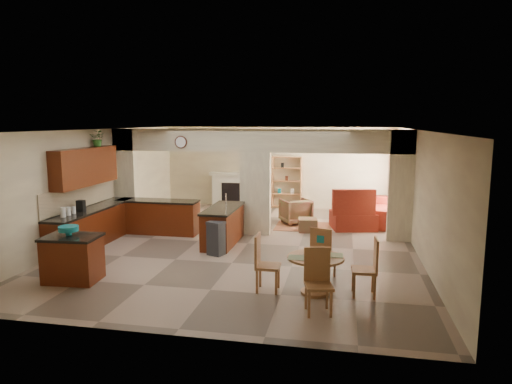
% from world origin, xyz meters
% --- Properties ---
extents(floor, '(10.00, 10.00, 0.00)m').
position_xyz_m(floor, '(0.00, 0.00, 0.00)').
color(floor, gray).
rests_on(floor, ground).
extents(ceiling, '(10.00, 10.00, 0.00)m').
position_xyz_m(ceiling, '(0.00, 0.00, 2.80)').
color(ceiling, white).
rests_on(ceiling, wall_back).
extents(wall_back, '(8.00, 0.00, 8.00)m').
position_xyz_m(wall_back, '(0.00, 5.00, 1.40)').
color(wall_back, beige).
rests_on(wall_back, floor).
extents(wall_front, '(8.00, 0.00, 8.00)m').
position_xyz_m(wall_front, '(0.00, -5.00, 1.40)').
color(wall_front, beige).
rests_on(wall_front, floor).
extents(wall_left, '(0.00, 10.00, 10.00)m').
position_xyz_m(wall_left, '(-4.00, 0.00, 1.40)').
color(wall_left, beige).
rests_on(wall_left, floor).
extents(wall_right, '(0.00, 10.00, 10.00)m').
position_xyz_m(wall_right, '(4.00, 0.00, 1.40)').
color(wall_right, beige).
rests_on(wall_right, floor).
extents(partition_left_pier, '(0.60, 0.25, 2.80)m').
position_xyz_m(partition_left_pier, '(-3.70, 1.00, 1.40)').
color(partition_left_pier, beige).
rests_on(partition_left_pier, floor).
extents(partition_center_pier, '(0.80, 0.25, 2.20)m').
position_xyz_m(partition_center_pier, '(0.00, 1.00, 1.10)').
color(partition_center_pier, beige).
rests_on(partition_center_pier, floor).
extents(partition_right_pier, '(0.60, 0.25, 2.80)m').
position_xyz_m(partition_right_pier, '(3.70, 1.00, 1.40)').
color(partition_right_pier, beige).
rests_on(partition_right_pier, floor).
extents(partition_header, '(8.00, 0.25, 0.60)m').
position_xyz_m(partition_header, '(0.00, 1.00, 2.50)').
color(partition_header, beige).
rests_on(partition_header, partition_center_pier).
extents(kitchen_counter, '(2.52, 3.29, 1.48)m').
position_xyz_m(kitchen_counter, '(-3.26, -0.25, 0.46)').
color(kitchen_counter, '#431907').
rests_on(kitchen_counter, floor).
extents(upper_cabinets, '(0.35, 2.40, 0.90)m').
position_xyz_m(upper_cabinets, '(-3.82, -0.80, 1.92)').
color(upper_cabinets, '#431907').
rests_on(upper_cabinets, wall_left).
extents(peninsula, '(0.70, 1.85, 0.91)m').
position_xyz_m(peninsula, '(-0.60, -0.11, 0.46)').
color(peninsula, '#431907').
rests_on(peninsula, floor).
extents(wall_clock, '(0.34, 0.03, 0.34)m').
position_xyz_m(wall_clock, '(-2.00, 0.85, 2.45)').
color(wall_clock, '#4D2619').
rests_on(wall_clock, partition_header).
extents(rug, '(1.60, 1.30, 0.01)m').
position_xyz_m(rug, '(1.20, 2.10, 0.01)').
color(rug, '#9A5C38').
rests_on(rug, floor).
extents(fireplace, '(1.60, 0.35, 1.20)m').
position_xyz_m(fireplace, '(-1.60, 4.83, 0.61)').
color(fireplace, beige).
rests_on(fireplace, floor).
extents(shelving_unit, '(1.00, 0.32, 1.80)m').
position_xyz_m(shelving_unit, '(0.35, 4.82, 0.90)').
color(shelving_unit, '#925E32').
rests_on(shelving_unit, floor).
extents(window_a, '(0.02, 0.90, 1.90)m').
position_xyz_m(window_a, '(3.97, 2.30, 1.20)').
color(window_a, white).
rests_on(window_a, wall_right).
extents(window_b, '(0.02, 0.90, 1.90)m').
position_xyz_m(window_b, '(3.97, 4.00, 1.20)').
color(window_b, white).
rests_on(window_b, wall_right).
extents(glazed_door, '(0.02, 0.70, 2.10)m').
position_xyz_m(glazed_door, '(3.97, 3.15, 1.05)').
color(glazed_door, white).
rests_on(glazed_door, wall_right).
extents(drape_a_left, '(0.10, 0.28, 2.30)m').
position_xyz_m(drape_a_left, '(3.93, 1.70, 1.20)').
color(drape_a_left, '#46241C').
rests_on(drape_a_left, wall_right).
extents(drape_a_right, '(0.10, 0.28, 2.30)m').
position_xyz_m(drape_a_right, '(3.93, 2.90, 1.20)').
color(drape_a_right, '#46241C').
rests_on(drape_a_right, wall_right).
extents(drape_b_left, '(0.10, 0.28, 2.30)m').
position_xyz_m(drape_b_left, '(3.93, 3.40, 1.20)').
color(drape_b_left, '#46241C').
rests_on(drape_b_left, wall_right).
extents(drape_b_right, '(0.10, 0.28, 2.30)m').
position_xyz_m(drape_b_right, '(3.93, 4.60, 1.20)').
color(drape_b_right, '#46241C').
rests_on(drape_b_right, wall_right).
extents(ceiling_fan, '(1.00, 1.00, 0.10)m').
position_xyz_m(ceiling_fan, '(1.50, 3.00, 2.56)').
color(ceiling_fan, white).
rests_on(ceiling_fan, ceiling).
extents(kitchen_island, '(1.06, 0.79, 0.88)m').
position_xyz_m(kitchen_island, '(-2.69, -3.25, 0.44)').
color(kitchen_island, '#431907').
rests_on(kitchen_island, floor).
extents(teal_bowl, '(0.37, 0.37, 0.17)m').
position_xyz_m(teal_bowl, '(-2.77, -3.20, 0.97)').
color(teal_bowl, teal).
rests_on(teal_bowl, kitchen_island).
extents(trash_can, '(0.42, 0.39, 0.71)m').
position_xyz_m(trash_can, '(-0.50, -1.09, 0.36)').
color(trash_can, '#2A292C').
rests_on(trash_can, floor).
extents(dining_table, '(0.99, 0.99, 0.68)m').
position_xyz_m(dining_table, '(1.86, -3.02, 0.46)').
color(dining_table, '#925E32').
rests_on(dining_table, floor).
extents(fruit_bowl, '(0.31, 0.31, 0.16)m').
position_xyz_m(fruit_bowl, '(1.93, -3.09, 0.76)').
color(fruit_bowl, '#8DC129').
rests_on(fruit_bowl, dining_table).
extents(sofa, '(2.95, 1.55, 0.82)m').
position_xyz_m(sofa, '(3.30, 3.31, 0.41)').
color(sofa, maroon).
rests_on(sofa, floor).
extents(chaise, '(1.37, 1.21, 0.47)m').
position_xyz_m(chaise, '(2.58, 2.13, 0.24)').
color(chaise, maroon).
rests_on(chaise, floor).
extents(armchair, '(1.09, 1.10, 0.74)m').
position_xyz_m(armchair, '(0.92, 2.47, 0.37)').
color(armchair, maroon).
rests_on(armchair, floor).
extents(ottoman, '(0.56, 0.56, 0.36)m').
position_xyz_m(ottoman, '(1.36, 1.55, 0.18)').
color(ottoman, maroon).
rests_on(ottoman, floor).
extents(plant, '(0.40, 0.36, 0.41)m').
position_xyz_m(plant, '(-3.82, -0.17, 2.57)').
color(plant, '#1E4913').
rests_on(plant, upper_cabinets).
extents(chair_north, '(0.52, 0.52, 1.02)m').
position_xyz_m(chair_north, '(1.94, -2.25, 0.55)').
color(chair_north, '#925E32').
rests_on(chair_north, floor).
extents(chair_east, '(0.44, 0.44, 1.02)m').
position_xyz_m(chair_east, '(2.78, -2.93, 0.55)').
color(chair_east, '#925E32').
rests_on(chair_east, floor).
extents(chair_south, '(0.50, 0.50, 1.02)m').
position_xyz_m(chair_south, '(1.95, -3.76, 0.55)').
color(chair_south, '#925E32').
rests_on(chair_south, floor).
extents(chair_west, '(0.43, 0.43, 1.02)m').
position_xyz_m(chair_west, '(0.94, -3.04, 0.55)').
color(chair_west, '#925E32').
rests_on(chair_west, floor).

